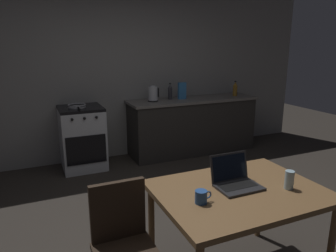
{
  "coord_description": "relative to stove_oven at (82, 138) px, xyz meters",
  "views": [
    {
      "loc": [
        -1.21,
        -2.44,
        1.77
      ],
      "look_at": [
        0.28,
        0.93,
        0.82
      ],
      "focal_mm": 33.84,
      "sensor_mm": 36.0,
      "label": 1
    }
  ],
  "objects": [
    {
      "name": "back_wall",
      "position": [
        0.87,
        0.35,
        0.87
      ],
      "size": [
        6.4,
        0.1,
        2.65
      ],
      "primitive_type": "cube",
      "color": "gray",
      "rests_on": "ground_plane"
    },
    {
      "name": "drinking_glass",
      "position": [
        1.02,
        -2.95,
        0.36
      ],
      "size": [
        0.07,
        0.07,
        0.14
      ],
      "color": "#99B7C6",
      "rests_on": "dining_table"
    },
    {
      "name": "chair",
      "position": [
        -0.17,
        -2.72,
        0.05
      ],
      "size": [
        0.4,
        0.4,
        0.88
      ],
      "rotation": [
        0.0,
        0.0,
        -0.13
      ],
      "color": "#2D2116",
      "rests_on": "ground_plane"
    },
    {
      "name": "bottle",
      "position": [
        2.6,
        -0.05,
        0.58
      ],
      "size": [
        0.08,
        0.08,
        0.26
      ],
      "color": "#8C601E",
      "rests_on": "kitchen_counter"
    },
    {
      "name": "laptop",
      "position": [
        0.69,
        -2.76,
        0.34
      ],
      "size": [
        0.32,
        0.27,
        0.22
      ],
      "rotation": [
        0.0,
        0.0,
        -0.01
      ],
      "color": "#232326",
      "rests_on": "dining_table"
    },
    {
      "name": "cereal_box",
      "position": [
        1.62,
        0.02,
        0.59
      ],
      "size": [
        0.13,
        0.05,
        0.27
      ],
      "color": "#3372B2",
      "rests_on": "kitchen_counter"
    },
    {
      "name": "frying_pan",
      "position": [
        -0.05,
        -0.03,
        0.48
      ],
      "size": [
        0.25,
        0.43,
        0.05
      ],
      "color": "gray",
      "rests_on": "stove_oven"
    },
    {
      "name": "stove_oven",
      "position": [
        0.0,
        0.0,
        0.0
      ],
      "size": [
        0.6,
        0.62,
        0.91
      ],
      "color": "#B7BABF",
      "rests_on": "ground_plane"
    },
    {
      "name": "bottle_b",
      "position": [
        1.43,
        0.08,
        0.58
      ],
      "size": [
        0.07,
        0.07,
        0.26
      ],
      "color": "#2D2D33",
      "rests_on": "kitchen_counter"
    },
    {
      "name": "kitchen_counter",
      "position": [
        1.81,
        0.0,
        0.0
      ],
      "size": [
        2.16,
        0.64,
        0.91
      ],
      "color": "#282623",
      "rests_on": "ground_plane"
    },
    {
      "name": "ground_plane",
      "position": [
        0.57,
        -2.08,
        -0.45
      ],
      "size": [
        12.0,
        12.0,
        0.0
      ],
      "primitive_type": "plane",
      "color": "#2D2823"
    },
    {
      "name": "electric_kettle",
      "position": [
        1.11,
        0.0,
        0.57
      ],
      "size": [
        0.17,
        0.15,
        0.24
      ],
      "color": "black",
      "rests_on": "kitchen_counter"
    },
    {
      "name": "coffee_mug",
      "position": [
        0.33,
        -2.88,
        0.34
      ],
      "size": [
        0.12,
        0.08,
        0.09
      ],
      "color": "#264C8C",
      "rests_on": "dining_table"
    },
    {
      "name": "dining_table",
      "position": [
        0.68,
        -2.81,
        0.22
      ],
      "size": [
        1.2,
        0.89,
        0.75
      ],
      "color": "brown",
      "rests_on": "ground_plane"
    }
  ]
}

